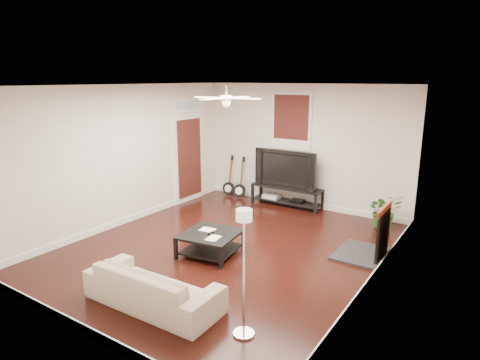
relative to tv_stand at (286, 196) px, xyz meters
The scene contains 14 objects.
room 3.03m from the tv_stand, 84.48° to the right, with size 5.01×6.01×2.81m.
brick_accent 3.48m from the tv_stand, 32.85° to the right, with size 0.02×2.20×2.80m, color brown.
fireplace 3.05m from the tv_stand, 35.79° to the right, with size 0.80×1.10×0.92m, color black.
window_back 1.72m from the tv_stand, 99.35° to the left, with size 1.00×0.06×1.30m, color #3F1211.
door_left 2.57m from the tv_stand, 158.12° to the right, with size 0.08×1.00×2.50m, color white.
tv_stand is the anchor object (origin of this frame).
tv 0.67m from the tv_stand, 90.00° to the left, with size 1.51×0.20×0.87m, color black.
coffee_table 3.16m from the tv_stand, 86.65° to the right, with size 0.90×0.90×0.38m, color black.
sofa 4.89m from the tv_stand, 83.61° to the right, with size 1.89×0.74×0.55m, color tan.
floor_lamp 5.15m from the tv_stand, 68.30° to the right, with size 0.25×0.25×1.54m, color silver, non-canonical shape.
potted_plant 2.31m from the tv_stand, ahead, with size 0.64×0.56×0.71m, color #225117.
guitar_left 1.65m from the tv_stand, behind, with size 0.32×0.23×1.04m, color black, non-canonical shape.
guitar_right 1.31m from the tv_stand, behind, with size 0.32×0.23×1.04m, color black, non-canonical shape.
ceiling_fan 3.66m from the tv_stand, 84.48° to the right, with size 1.24×1.24×0.32m, color white, non-canonical shape.
Camera 1 is at (3.93, -5.54, 2.91)m, focal length 30.87 mm.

